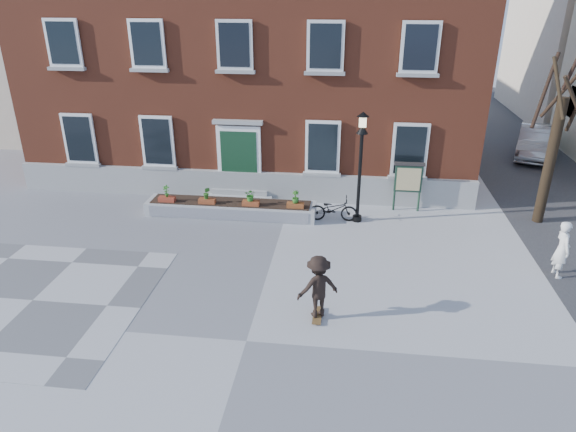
# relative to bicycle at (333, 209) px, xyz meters

# --- Properties ---
(ground) EXTENTS (100.00, 100.00, 0.00)m
(ground) POSITION_rel_bicycle_xyz_m (-1.73, -7.16, -0.45)
(ground) COLOR #A0A0A3
(ground) RESTS_ON ground
(checker_patch) EXTENTS (6.00, 6.00, 0.01)m
(checker_patch) POSITION_rel_bicycle_xyz_m (-7.73, -6.16, -0.44)
(checker_patch) COLOR #5B5C5E
(checker_patch) RESTS_ON ground
(distant_building) EXTENTS (10.00, 12.00, 13.00)m
(distant_building) POSITION_rel_bicycle_xyz_m (-19.73, 12.84, 6.05)
(distant_building) COLOR beige
(distant_building) RESTS_ON ground
(bicycle) EXTENTS (1.73, 0.66, 0.90)m
(bicycle) POSITION_rel_bicycle_xyz_m (0.00, 0.00, 0.00)
(bicycle) COLOR black
(bicycle) RESTS_ON ground
(parked_car) EXTENTS (2.99, 4.83, 1.50)m
(parked_car) POSITION_rel_bicycle_xyz_m (9.54, 8.92, 0.30)
(parked_car) COLOR #B8BBBD
(parked_car) RESTS_ON ground
(bystander) EXTENTS (0.47, 0.66, 1.71)m
(bystander) POSITION_rel_bicycle_xyz_m (6.59, -3.07, 0.41)
(bystander) COLOR white
(bystander) RESTS_ON ground
(brick_building) EXTENTS (18.40, 10.85, 12.60)m
(brick_building) POSITION_rel_bicycle_xyz_m (-3.73, 6.82, 5.85)
(brick_building) COLOR brown
(brick_building) RESTS_ON ground
(planter_assembly) EXTENTS (6.20, 1.12, 1.15)m
(planter_assembly) POSITION_rel_bicycle_xyz_m (-3.72, 0.02, -0.14)
(planter_assembly) COLOR #B9B9B4
(planter_assembly) RESTS_ON ground
(bare_tree) EXTENTS (1.83, 1.83, 6.16)m
(bare_tree) POSITION_rel_bicycle_xyz_m (7.28, 0.85, 2.34)
(bare_tree) COLOR black
(bare_tree) RESTS_ON ground
(lamp_post) EXTENTS (0.40, 0.40, 3.93)m
(lamp_post) POSITION_rel_bicycle_xyz_m (0.86, 0.07, 2.09)
(lamp_post) COLOR black
(lamp_post) RESTS_ON ground
(notice_board) EXTENTS (1.10, 0.16, 1.87)m
(notice_board) POSITION_rel_bicycle_xyz_m (2.66, 1.26, 0.81)
(notice_board) COLOR black
(notice_board) RESTS_ON ground
(skateboarder) EXTENTS (1.23, 1.01, 1.73)m
(skateboarder) POSITION_rel_bicycle_xyz_m (-0.13, -5.99, 0.45)
(skateboarder) COLOR brown
(skateboarder) RESTS_ON ground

